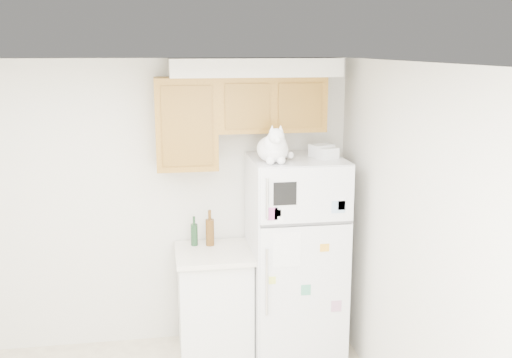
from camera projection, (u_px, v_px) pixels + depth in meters
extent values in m
cube|color=beige|center=(129.00, 206.00, 5.15)|extent=(3.80, 0.04, 2.50)
cube|color=beige|center=(443.00, 280.00, 3.52)|extent=(0.04, 4.00, 2.50)
cube|color=white|center=(100.00, 66.00, 2.95)|extent=(3.80, 4.00, 0.04)
cube|color=olive|center=(270.00, 104.00, 4.98)|extent=(0.90, 0.33, 0.45)
cube|color=olive|center=(186.00, 124.00, 4.90)|extent=(0.50, 0.33, 0.75)
cube|color=silver|center=(255.00, 67.00, 4.90)|extent=(1.40, 0.37, 0.15)
cube|color=silver|center=(295.00, 256.00, 5.09)|extent=(0.76, 0.72, 1.70)
cube|color=silver|center=(307.00, 195.00, 4.59)|extent=(0.74, 0.03, 0.44)
cube|color=silver|center=(305.00, 297.00, 4.77)|extent=(0.74, 0.03, 1.19)
cube|color=#59595B|center=(307.00, 224.00, 4.64)|extent=(0.74, 0.03, 0.02)
cylinder|color=silver|center=(267.00, 199.00, 4.51)|extent=(0.02, 0.02, 0.32)
cylinder|color=silver|center=(267.00, 282.00, 4.66)|extent=(0.02, 0.02, 0.55)
cube|color=black|center=(285.00, 194.00, 4.54)|extent=(0.18, 0.00, 0.18)
cube|color=white|center=(287.00, 250.00, 4.64)|extent=(0.22, 0.00, 0.28)
cube|color=silver|center=(278.00, 211.00, 4.56)|extent=(0.05, 0.00, 0.08)
cube|color=#459776|center=(306.00, 290.00, 4.74)|extent=(0.08, 0.00, 0.09)
cube|color=#B84992|center=(273.00, 214.00, 4.56)|extent=(0.08, 0.00, 0.10)
cube|color=silver|center=(314.00, 302.00, 4.77)|extent=(0.06, 0.00, 0.09)
cube|color=#B37F9E|center=(336.00, 306.00, 4.82)|extent=(0.09, 0.00, 0.09)
cube|color=white|center=(279.00, 216.00, 4.57)|extent=(0.07, 0.00, 0.11)
cube|color=#8EAAC9|center=(338.00, 207.00, 4.63)|extent=(0.11, 0.00, 0.10)
cube|color=#D9E450|center=(272.00, 280.00, 4.68)|extent=(0.05, 0.00, 0.06)
cube|color=white|center=(342.00, 204.00, 4.63)|extent=(0.06, 0.00, 0.10)
cube|color=gold|center=(325.00, 248.00, 4.69)|extent=(0.08, 0.00, 0.06)
cube|color=white|center=(214.00, 303.00, 5.12)|extent=(0.60, 0.60, 0.88)
cube|color=white|center=(214.00, 253.00, 5.01)|extent=(0.64, 0.64, 0.04)
ellipsoid|color=white|center=(273.00, 149.00, 4.72)|extent=(0.25, 0.33, 0.21)
ellipsoid|color=white|center=(275.00, 145.00, 4.62)|extent=(0.18, 0.14, 0.20)
sphere|color=white|center=(276.00, 136.00, 4.56)|extent=(0.12, 0.12, 0.12)
cone|color=white|center=(272.00, 128.00, 4.54)|extent=(0.04, 0.04, 0.05)
cone|color=white|center=(281.00, 128.00, 4.55)|extent=(0.04, 0.04, 0.05)
cone|color=#D88C8C|center=(272.00, 129.00, 4.53)|extent=(0.02, 0.02, 0.03)
cone|color=#D88C8C|center=(281.00, 129.00, 4.54)|extent=(0.02, 0.02, 0.03)
sphere|color=white|center=(278.00, 140.00, 4.51)|extent=(0.05, 0.05, 0.05)
sphere|color=white|center=(270.00, 161.00, 4.60)|extent=(0.07, 0.07, 0.07)
sphere|color=white|center=(281.00, 160.00, 4.62)|extent=(0.07, 0.07, 0.07)
cylinder|color=white|center=(282.00, 155.00, 4.86)|extent=(0.15, 0.21, 0.07)
cube|color=white|center=(321.00, 151.00, 4.95)|extent=(0.21, 0.18, 0.10)
cube|color=white|center=(328.00, 153.00, 4.85)|extent=(0.18, 0.16, 0.09)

